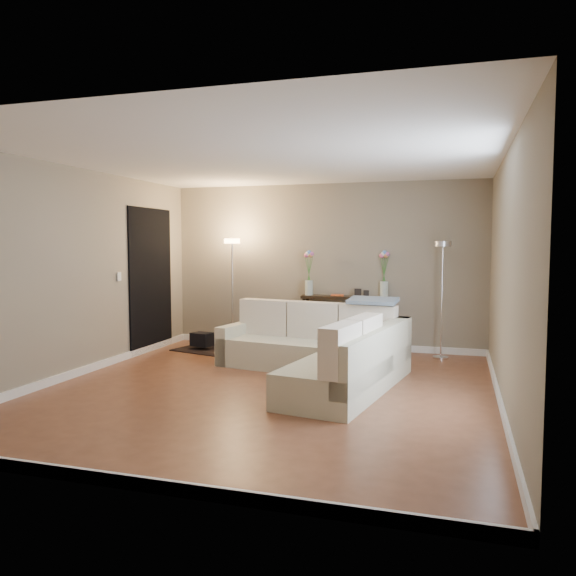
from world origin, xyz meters
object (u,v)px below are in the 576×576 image
(sectional_sofa, at_px, (323,352))
(floor_lamp_unlit, at_px, (442,276))
(console_table, at_px, (340,319))
(floor_lamp_lit, at_px, (232,271))

(sectional_sofa, xyz_separation_m, floor_lamp_unlit, (1.37, 1.61, 0.87))
(console_table, height_order, floor_lamp_lit, floor_lamp_lit)
(floor_lamp_lit, relative_size, floor_lamp_unlit, 1.03)
(console_table, distance_m, floor_lamp_lit, 1.87)
(console_table, bearing_deg, floor_lamp_unlit, -10.43)
(floor_lamp_lit, height_order, floor_lamp_unlit, floor_lamp_lit)
(sectional_sofa, xyz_separation_m, console_table, (-0.17, 1.90, 0.16))
(floor_lamp_unlit, bearing_deg, floor_lamp_lit, -179.16)
(console_table, relative_size, floor_lamp_lit, 0.81)
(sectional_sofa, distance_m, console_table, 1.91)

